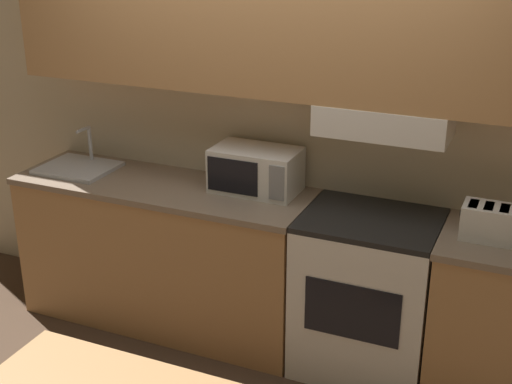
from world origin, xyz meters
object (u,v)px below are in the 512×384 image
stove_range (366,294)px  sink_basin (78,167)px  toaster (495,223)px  microwave (256,170)px

stove_range → sink_basin: size_ratio=2.07×
stove_range → toaster: 0.82m
stove_range → sink_basin: (-1.88, 0.00, 0.48)m
microwave → sink_basin: microwave is taller
stove_range → microwave: size_ratio=1.87×
toaster → sink_basin: bearing=179.6°
stove_range → toaster: toaster is taller
toaster → sink_basin: sink_basin is taller
stove_range → microwave: bearing=170.7°
stove_range → sink_basin: sink_basin is taller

